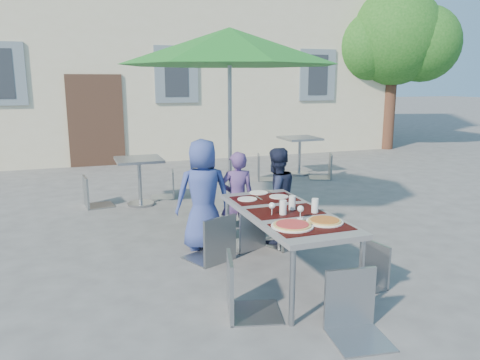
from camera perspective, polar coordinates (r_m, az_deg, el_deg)
name	(u,v)px	position (r m, az deg, el deg)	size (l,w,h in m)	color
ground	(324,266)	(5.47, 10.19, -10.28)	(90.00, 90.00, 0.00)	#4D4D4F
tree	(394,39)	(15.04, 18.29, 16.04)	(3.60, 3.00, 4.70)	#4C2D20
dining_table	(285,217)	(4.81, 5.57, -4.46)	(0.80, 1.85, 0.76)	#4C4D52
pizza_near_left	(292,225)	(4.30, 6.38, -5.51)	(0.39, 0.39, 0.03)	white
pizza_near_right	(325,221)	(4.47, 10.27, -4.95)	(0.35, 0.35, 0.03)	white
glassware	(295,206)	(4.72, 6.68, -3.16)	(0.51, 0.37, 0.15)	silver
place_settings	(262,196)	(5.37, 2.70, -1.96)	(0.64, 0.48, 0.01)	white
child_0	(203,194)	(5.75, -4.52, -1.77)	(0.67, 0.44, 1.38)	#33448D
child_1	(237,198)	(5.93, -0.35, -2.22)	(0.44, 0.29, 1.20)	#533A77
child_2	(276,196)	(5.98, 4.38, -1.94)	(0.60, 0.35, 1.23)	#1B213B
chair_0	(213,209)	(5.33, -3.26, -3.61)	(0.62, 0.62, 1.05)	gray
chair_1	(247,204)	(5.74, 0.85, -2.92)	(0.58, 0.58, 0.98)	gray
chair_2	(289,208)	(5.83, 6.00, -3.40)	(0.51, 0.51, 0.88)	gray
chair_3	(242,250)	(4.12, 0.29, -8.48)	(0.57, 0.56, 1.04)	#92969D
chair_4	(370,240)	(4.90, 15.60, -7.04)	(0.44, 0.44, 0.85)	gray
chair_5	(357,266)	(3.94, 14.11, -10.19)	(0.51, 0.51, 1.01)	#8F939A
patio_umbrella	(230,48)	(6.60, -1.29, 15.82)	(3.01, 3.01, 2.76)	#9A9BA1
cafe_table_0	(139,172)	(7.94, -12.17, 0.94)	(0.74, 0.74, 0.80)	#9A9BA1
bg_chair_l_0	(91,173)	(8.04, -17.69, 0.87)	(0.49, 0.48, 0.98)	gray
bg_chair_r_0	(167,168)	(8.40, -8.85, 1.46)	(0.48, 0.48, 0.92)	gray
cafe_table_1	(300,148)	(10.40, 7.28, 3.94)	(0.78, 0.78, 0.84)	#9A9BA1
bg_chair_l_1	(264,152)	(9.78, 2.90, 3.48)	(0.58, 0.58, 1.02)	gray
bg_chair_r_1	(326,151)	(10.09, 10.43, 3.55)	(0.60, 0.60, 1.02)	gray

